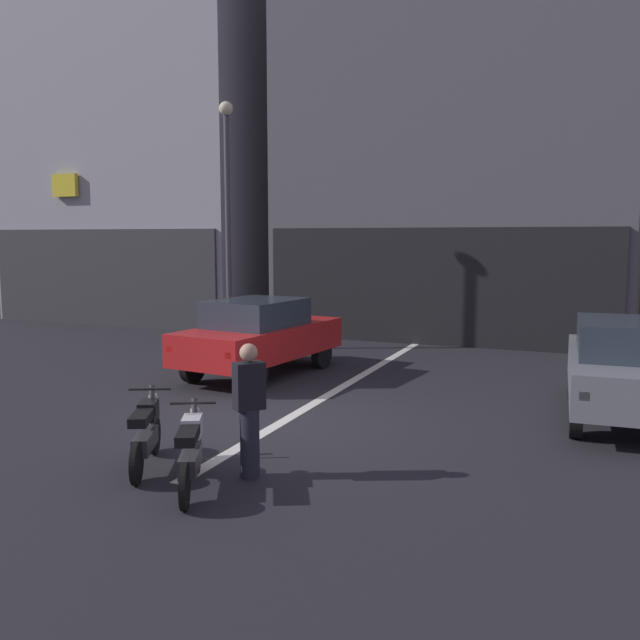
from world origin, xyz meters
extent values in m
plane|color=#232328|center=(0.00, 0.00, 0.00)|extent=(120.00, 120.00, 0.00)
cube|color=silver|center=(0.00, 6.00, 0.00)|extent=(0.20, 18.00, 0.01)
cube|color=#9E9EA3|center=(-10.74, 12.52, 7.20)|extent=(9.30, 8.42, 14.39)
cube|color=#373739|center=(-10.74, 8.26, 1.60)|extent=(8.93, 0.10, 3.20)
cube|color=yellow|center=(-11.99, 8.19, 4.66)|extent=(0.97, 0.16, 0.75)
cube|color=#56565B|center=(0.43, 12.52, 7.66)|extent=(10.00, 8.05, 15.33)
cube|color=black|center=(0.43, 8.44, 1.60)|extent=(9.60, 0.10, 3.20)
cylinder|color=black|center=(-2.64, 4.45, 0.32)|extent=(0.26, 0.66, 0.64)
cylinder|color=black|center=(-1.10, 4.25, 0.32)|extent=(0.26, 0.66, 0.64)
cylinder|color=black|center=(-2.96, 1.87, 0.32)|extent=(0.26, 0.66, 0.64)
cylinder|color=black|center=(-1.42, 1.67, 0.32)|extent=(0.26, 0.66, 0.64)
cube|color=red|center=(-2.03, 3.06, 0.75)|extent=(2.25, 4.29, 0.66)
cube|color=#2D3842|center=(-2.05, 2.91, 1.36)|extent=(1.78, 2.14, 0.56)
cube|color=red|center=(-2.98, 1.14, 0.80)|extent=(0.15, 0.08, 0.12)
cube|color=red|center=(-1.58, 0.97, 0.80)|extent=(0.15, 0.08, 0.12)
cylinder|color=black|center=(4.25, 3.43, 0.32)|extent=(0.21, 0.65, 0.64)
cylinder|color=black|center=(4.36, 0.83, 0.32)|extent=(0.21, 0.65, 0.64)
cube|color=slate|center=(5.08, 2.16, 0.75)|extent=(1.95, 4.18, 0.66)
cube|color=#2D3842|center=(5.09, 2.01, 1.36)|extent=(1.64, 2.04, 0.56)
cube|color=red|center=(4.47, 0.11, 0.80)|extent=(0.14, 0.07, 0.12)
cylinder|color=#47474C|center=(-4.36, 5.77, 3.00)|extent=(0.14, 0.14, 6.01)
sphere|color=beige|center=(-4.36, 5.77, 6.19)|extent=(0.36, 0.36, 0.36)
cylinder|color=black|center=(-0.93, -2.15, 0.26)|extent=(0.29, 0.50, 0.52)
cylinder|color=black|center=(-0.43, -3.19, 0.26)|extent=(0.29, 0.50, 0.52)
cube|color=#38383D|center=(-0.66, -2.72, 0.37)|extent=(0.50, 0.75, 0.22)
cube|color=black|center=(-0.59, -2.86, 0.72)|extent=(0.46, 0.64, 0.12)
cube|color=black|center=(-0.77, -2.48, 0.70)|extent=(0.35, 0.42, 0.24)
cylinder|color=#4C4C51|center=(-0.87, -2.29, 0.63)|extent=(0.17, 0.24, 0.70)
cylinder|color=black|center=(-0.83, -2.36, 0.95)|extent=(0.51, 0.27, 0.04)
sphere|color=silver|center=(-0.92, -2.17, 0.80)|extent=(0.12, 0.12, 0.12)
cylinder|color=black|center=(0.01, -2.57, 0.26)|extent=(0.30, 0.50, 0.52)
cylinder|color=black|center=(0.52, -3.59, 0.26)|extent=(0.30, 0.50, 0.52)
cube|color=#38383D|center=(0.29, -3.13, 0.37)|extent=(0.51, 0.75, 0.22)
cube|color=black|center=(0.36, -3.27, 0.72)|extent=(0.47, 0.63, 0.12)
cube|color=silver|center=(0.17, -2.90, 0.70)|extent=(0.36, 0.42, 0.24)
cylinder|color=#4C4C51|center=(0.07, -2.70, 0.63)|extent=(0.17, 0.24, 0.70)
cylinder|color=black|center=(0.11, -2.77, 0.95)|extent=(0.51, 0.28, 0.04)
sphere|color=silver|center=(0.02, -2.59, 0.80)|extent=(0.12, 0.12, 0.12)
cylinder|color=#23232D|center=(0.71, -2.45, 0.43)|extent=(0.24, 0.24, 0.86)
cube|color=black|center=(0.71, -2.45, 1.15)|extent=(0.40, 0.42, 0.58)
sphere|color=tan|center=(0.71, -2.45, 1.56)|extent=(0.22, 0.22, 0.22)
camera|label=1|loc=(4.54, -9.45, 2.94)|focal=37.45mm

